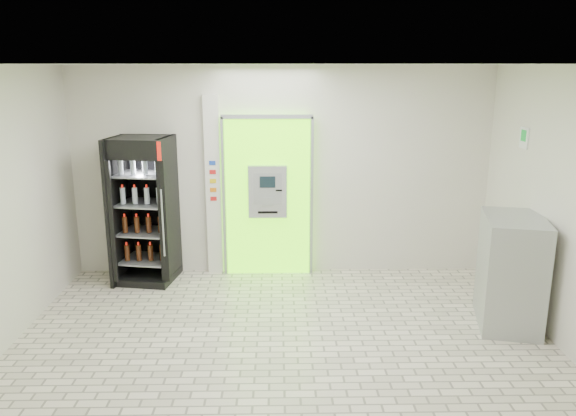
{
  "coord_description": "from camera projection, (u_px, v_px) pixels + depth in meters",
  "views": [
    {
      "loc": [
        -0.05,
        -5.46,
        3.0
      ],
      "look_at": [
        0.07,
        1.2,
        1.29
      ],
      "focal_mm": 35.0,
      "sensor_mm": 36.0,
      "label": 1
    }
  ],
  "objects": [
    {
      "name": "exit_sign",
      "position": [
        524.0,
        138.0,
        6.91
      ],
      "size": [
        0.02,
        0.22,
        0.26
      ],
      "color": "white",
      "rests_on": "room_shell"
    },
    {
      "name": "steel_cabinet",
      "position": [
        511.0,
        271.0,
        6.55
      ],
      "size": [
        0.87,
        1.1,
        1.31
      ],
      "rotation": [
        0.0,
        0.0,
        -0.23
      ],
      "color": "#9FA1A6",
      "rests_on": "ground"
    },
    {
      "name": "atm_assembly",
      "position": [
        268.0,
        195.0,
        8.07
      ],
      "size": [
        1.3,
        0.24,
        2.33
      ],
      "color": "#64F10A",
      "rests_on": "ground"
    },
    {
      "name": "room_shell",
      "position": [
        283.0,
        184.0,
        5.57
      ],
      "size": [
        6.0,
        6.0,
        6.0
      ],
      "color": "silver",
      "rests_on": "ground"
    },
    {
      "name": "pillar",
      "position": [
        214.0,
        186.0,
        8.06
      ],
      "size": [
        0.22,
        0.11,
        2.6
      ],
      "color": "silver",
      "rests_on": "ground"
    },
    {
      "name": "ground",
      "position": [
        284.0,
        352.0,
        6.03
      ],
      "size": [
        6.0,
        6.0,
        0.0
      ],
      "primitive_type": "plane",
      "color": "beige",
      "rests_on": "ground"
    },
    {
      "name": "beverage_cooler",
      "position": [
        144.0,
        213.0,
        7.84
      ],
      "size": [
        0.88,
        0.83,
        2.05
      ],
      "rotation": [
        0.0,
        0.0,
        -0.17
      ],
      "color": "black",
      "rests_on": "ground"
    }
  ]
}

